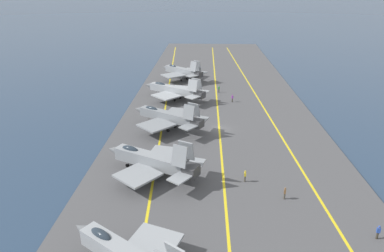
{
  "coord_description": "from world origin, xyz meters",
  "views": [
    {
      "loc": [
        -60.97,
        2.8,
        26.43
      ],
      "look_at": [
        -4.57,
        5.1,
        2.9
      ],
      "focal_mm": 32.0,
      "sensor_mm": 36.0,
      "label": 1
    }
  ],
  "objects_px": {
    "crew_brown_vest": "(285,193)",
    "parked_jet_second": "(151,160)",
    "parked_jet_fourth": "(174,90)",
    "crew_purple_vest": "(232,98)",
    "crew_blue_vest": "(378,232)",
    "crew_yellow_vest": "(245,176)",
    "crew_green_vest": "(219,89)",
    "parked_jet_fifth": "(182,71)",
    "parked_jet_third": "(168,116)"
  },
  "relations": [
    {
      "from": "crew_brown_vest",
      "to": "parked_jet_second",
      "type": "bearing_deg",
      "value": 73.32
    },
    {
      "from": "parked_jet_fourth",
      "to": "crew_purple_vest",
      "type": "height_order",
      "value": "parked_jet_fourth"
    },
    {
      "from": "crew_blue_vest",
      "to": "crew_yellow_vest",
      "type": "relative_size",
      "value": 0.98
    },
    {
      "from": "crew_blue_vest",
      "to": "crew_green_vest",
      "type": "distance_m",
      "value": 56.53
    },
    {
      "from": "parked_jet_fifth",
      "to": "crew_brown_vest",
      "type": "distance_m",
      "value": 61.71
    },
    {
      "from": "parked_jet_second",
      "to": "crew_green_vest",
      "type": "relative_size",
      "value": 8.8
    },
    {
      "from": "parked_jet_second",
      "to": "parked_jet_fourth",
      "type": "distance_m",
      "value": 35.5
    },
    {
      "from": "parked_jet_fourth",
      "to": "crew_brown_vest",
      "type": "relative_size",
      "value": 9.68
    },
    {
      "from": "parked_jet_fourth",
      "to": "crew_blue_vest",
      "type": "bearing_deg",
      "value": -151.02
    },
    {
      "from": "parked_jet_second",
      "to": "crew_yellow_vest",
      "type": "distance_m",
      "value": 13.6
    },
    {
      "from": "crew_blue_vest",
      "to": "crew_yellow_vest",
      "type": "bearing_deg",
      "value": 49.96
    },
    {
      "from": "parked_jet_fourth",
      "to": "crew_purple_vest",
      "type": "distance_m",
      "value": 14.05
    },
    {
      "from": "crew_purple_vest",
      "to": "crew_brown_vest",
      "type": "xyz_separation_m",
      "value": [
        -39.61,
        -4.11,
        -0.04
      ]
    },
    {
      "from": "parked_jet_third",
      "to": "crew_brown_vest",
      "type": "height_order",
      "value": "parked_jet_third"
    },
    {
      "from": "parked_jet_fifth",
      "to": "crew_purple_vest",
      "type": "bearing_deg",
      "value": -145.81
    },
    {
      "from": "crew_blue_vest",
      "to": "crew_brown_vest",
      "type": "distance_m",
      "value": 11.26
    },
    {
      "from": "parked_jet_fifth",
      "to": "crew_purple_vest",
      "type": "xyz_separation_m",
      "value": [
        -19.57,
        -13.29,
        -1.66
      ]
    },
    {
      "from": "parked_jet_fifth",
      "to": "crew_brown_vest",
      "type": "xyz_separation_m",
      "value": [
        -59.18,
        -17.4,
        -1.7
      ]
    },
    {
      "from": "parked_jet_second",
      "to": "crew_purple_vest",
      "type": "xyz_separation_m",
      "value": [
        34.16,
        -14.08,
        -1.38
      ]
    },
    {
      "from": "crew_green_vest",
      "to": "crew_brown_vest",
      "type": "height_order",
      "value": "crew_green_vest"
    },
    {
      "from": "parked_jet_fourth",
      "to": "parked_jet_fifth",
      "type": "height_order",
      "value": "parked_jet_fifth"
    },
    {
      "from": "crew_brown_vest",
      "to": "crew_yellow_vest",
      "type": "bearing_deg",
      "value": 49.62
    },
    {
      "from": "crew_yellow_vest",
      "to": "parked_jet_fifth",
      "type": "bearing_deg",
      "value": 12.93
    },
    {
      "from": "parked_jet_fifth",
      "to": "parked_jet_second",
      "type": "bearing_deg",
      "value": 179.16
    },
    {
      "from": "crew_yellow_vest",
      "to": "parked_jet_fourth",
      "type": "bearing_deg",
      "value": 19.8
    },
    {
      "from": "crew_blue_vest",
      "to": "crew_brown_vest",
      "type": "height_order",
      "value": "crew_blue_vest"
    },
    {
      "from": "parked_jet_fourth",
      "to": "crew_purple_vest",
      "type": "relative_size",
      "value": 9.27
    },
    {
      "from": "parked_jet_fourth",
      "to": "crew_brown_vest",
      "type": "distance_m",
      "value": 44.76
    },
    {
      "from": "parked_jet_third",
      "to": "crew_purple_vest",
      "type": "bearing_deg",
      "value": -38.46
    },
    {
      "from": "parked_jet_second",
      "to": "crew_brown_vest",
      "type": "height_order",
      "value": "parked_jet_second"
    },
    {
      "from": "crew_purple_vest",
      "to": "crew_blue_vest",
      "type": "xyz_separation_m",
      "value": [
        -46.83,
        -12.75,
        -0.03
      ]
    },
    {
      "from": "parked_jet_second",
      "to": "parked_jet_fourth",
      "type": "height_order",
      "value": "parked_jet_second"
    },
    {
      "from": "crew_brown_vest",
      "to": "parked_jet_fourth",
      "type": "bearing_deg",
      "value": 23.76
    },
    {
      "from": "parked_jet_fourth",
      "to": "crew_blue_vest",
      "type": "xyz_separation_m",
      "value": [
        -48.16,
        -26.67,
        -1.42
      ]
    },
    {
      "from": "parked_jet_fifth",
      "to": "parked_jet_third",
      "type": "bearing_deg",
      "value": 179.66
    },
    {
      "from": "parked_jet_fifth",
      "to": "crew_green_vest",
      "type": "height_order",
      "value": "parked_jet_fifth"
    },
    {
      "from": "crew_purple_vest",
      "to": "parked_jet_third",
      "type": "bearing_deg",
      "value": 141.54
    },
    {
      "from": "parked_jet_fourth",
      "to": "parked_jet_fifth",
      "type": "xyz_separation_m",
      "value": [
        18.23,
        -0.63,
        0.27
      ]
    },
    {
      "from": "parked_jet_second",
      "to": "crew_yellow_vest",
      "type": "height_order",
      "value": "parked_jet_second"
    },
    {
      "from": "crew_purple_vest",
      "to": "crew_brown_vest",
      "type": "relative_size",
      "value": 1.04
    },
    {
      "from": "crew_green_vest",
      "to": "parked_jet_third",
      "type": "bearing_deg",
      "value": 156.66
    },
    {
      "from": "crew_blue_vest",
      "to": "crew_brown_vest",
      "type": "xyz_separation_m",
      "value": [
        7.21,
        8.64,
        -0.01
      ]
    },
    {
      "from": "crew_green_vest",
      "to": "parked_jet_fifth",
      "type": "bearing_deg",
      "value": 40.57
    },
    {
      "from": "parked_jet_second",
      "to": "crew_purple_vest",
      "type": "distance_m",
      "value": 36.98
    },
    {
      "from": "crew_blue_vest",
      "to": "parked_jet_second",
      "type": "bearing_deg",
      "value": 64.73
    },
    {
      "from": "crew_yellow_vest",
      "to": "crew_green_vest",
      "type": "distance_m",
      "value": 43.12
    },
    {
      "from": "parked_jet_third",
      "to": "crew_brown_vest",
      "type": "relative_size",
      "value": 8.99
    },
    {
      "from": "parked_jet_fourth",
      "to": "crew_purple_vest",
      "type": "xyz_separation_m",
      "value": [
        -1.34,
        -13.92,
        -1.39
      ]
    },
    {
      "from": "parked_jet_fifth",
      "to": "crew_purple_vest",
      "type": "distance_m",
      "value": 23.72
    },
    {
      "from": "parked_jet_second",
      "to": "crew_green_vest",
      "type": "height_order",
      "value": "parked_jet_second"
    }
  ]
}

